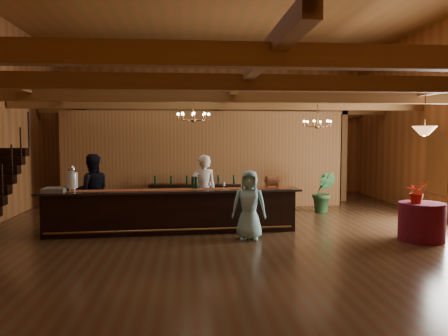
{
  "coord_description": "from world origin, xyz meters",
  "views": [
    {
      "loc": [
        -1.05,
        -10.56,
        2.25
      ],
      "look_at": [
        -0.1,
        0.56,
        1.47
      ],
      "focal_mm": 35.0,
      "sensor_mm": 36.0,
      "label": 1
    }
  ],
  "objects": [
    {
      "name": "floor",
      "position": [
        0.0,
        0.0,
        0.0
      ],
      "size": [
        14.0,
        14.0,
        0.0
      ],
      "primitive_type": "plane",
      "color": "#452816",
      "rests_on": "ground"
    },
    {
      "name": "ceiling",
      "position": [
        0.0,
        0.0,
        5.5
      ],
      "size": [
        14.0,
        14.0,
        0.0
      ],
      "primitive_type": "plane",
      "rotation": [
        3.14,
        0.0,
        0.0
      ],
      "color": "brown",
      "rests_on": "wall_back"
    },
    {
      "name": "wall_back",
      "position": [
        0.0,
        7.0,
        2.75
      ],
      "size": [
        12.0,
        0.1,
        5.5
      ],
      "primitive_type": "cube",
      "color": "#AA6D3C",
      "rests_on": "floor"
    },
    {
      "name": "wall_front",
      "position": [
        0.0,
        -7.0,
        2.75
      ],
      "size": [
        12.0,
        0.1,
        5.5
      ],
      "primitive_type": "cube",
      "color": "#AA6D3C",
      "rests_on": "floor"
    },
    {
      "name": "beam_grid",
      "position": [
        0.0,
        0.51,
        3.24
      ],
      "size": [
        11.9,
        13.9,
        0.39
      ],
      "color": "brown",
      "rests_on": "wall_left"
    },
    {
      "name": "support_posts",
      "position": [
        0.0,
        -0.5,
        1.6
      ],
      "size": [
        9.2,
        10.2,
        3.2
      ],
      "color": "brown",
      "rests_on": "floor"
    },
    {
      "name": "partition_wall",
      "position": [
        -0.5,
        3.5,
        1.55
      ],
      "size": [
        9.0,
        0.18,
        3.1
      ],
      "primitive_type": "cube",
      "color": "brown",
      "rests_on": "floor"
    },
    {
      "name": "window_right_back",
      "position": [
        5.95,
        1.0,
        1.55
      ],
      "size": [
        0.12,
        1.05,
        1.75
      ],
      "primitive_type": "cube",
      "color": "white",
      "rests_on": "wall_right"
    },
    {
      "name": "backroom_boxes",
      "position": [
        -0.29,
        5.5,
        0.53
      ],
      "size": [
        4.1,
        0.6,
        1.1
      ],
      "color": "black",
      "rests_on": "floor"
    },
    {
      "name": "tasting_bar",
      "position": [
        -1.39,
        -0.26,
        0.52
      ],
      "size": [
        6.16,
        1.12,
        1.03
      ],
      "rotation": [
        0.0,
        0.0,
        0.06
      ],
      "color": "black",
      "rests_on": "floor"
    },
    {
      "name": "beverage_dispenser",
      "position": [
        -3.68,
        -0.34,
        1.31
      ],
      "size": [
        0.26,
        0.26,
        0.6
      ],
      "color": "silver",
      "rests_on": "tasting_bar"
    },
    {
      "name": "glass_rack_tray",
      "position": [
        -4.03,
        -0.45,
        1.07
      ],
      "size": [
        0.5,
        0.5,
        0.1
      ],
      "primitive_type": "cube",
      "color": "gray",
      "rests_on": "tasting_bar"
    },
    {
      "name": "raffle_drum",
      "position": [
        1.01,
        -0.18,
        1.2
      ],
      "size": [
        0.34,
        0.24,
        0.3
      ],
      "color": "#A0562B",
      "rests_on": "tasting_bar"
    },
    {
      "name": "bar_bottle_0",
      "position": [
        -0.9,
        -0.12,
        1.17
      ],
      "size": [
        0.07,
        0.07,
        0.3
      ],
      "primitive_type": "cylinder",
      "color": "black",
      "rests_on": "tasting_bar"
    },
    {
      "name": "bar_bottle_1",
      "position": [
        -0.82,
        -0.11,
        1.17
      ],
      "size": [
        0.07,
        0.07,
        0.3
      ],
      "primitive_type": "cylinder",
      "color": "black",
      "rests_on": "tasting_bar"
    },
    {
      "name": "backbar_shelf",
      "position": [
        -0.8,
        2.95,
        0.4
      ],
      "size": [
        2.88,
        0.85,
        0.8
      ],
      "primitive_type": "cube",
      "rotation": [
        0.0,
        0.0,
        -0.15
      ],
      "color": "black",
      "rests_on": "floor"
    },
    {
      "name": "round_table",
      "position": [
        4.06,
        -1.55,
        0.42
      ],
      "size": [
        0.97,
        0.97,
        0.84
      ],
      "primitive_type": "cylinder",
      "color": "maroon",
      "rests_on": "floor"
    },
    {
      "name": "chandelier_left",
      "position": [
        -0.88,
        0.43,
        2.78
      ],
      "size": [
        0.8,
        0.8,
        0.57
      ],
      "color": "#A8743E",
      "rests_on": "beam_grid"
    },
    {
      "name": "chandelier_right",
      "position": [
        2.64,
        1.56,
        2.66
      ],
      "size": [
        0.8,
        0.8,
        0.7
      ],
      "color": "#A8743E",
      "rests_on": "beam_grid"
    },
    {
      "name": "pendant_lamp",
      "position": [
        4.06,
        -1.55,
        2.4
      ],
      "size": [
        0.52,
        0.52,
        0.9
      ],
      "color": "#A8743E",
      "rests_on": "beam_grid"
    },
    {
      "name": "bartender",
      "position": [
        -0.63,
        0.39,
        0.91
      ],
      "size": [
        0.72,
        0.53,
        1.82
      ],
      "primitive_type": "imported",
      "rotation": [
        0.0,
        0.0,
        3.3
      ],
      "color": "white",
      "rests_on": "floor"
    },
    {
      "name": "staff_second",
      "position": [
        -3.42,
        0.53,
        0.92
      ],
      "size": [
        1.05,
        0.91,
        1.85
      ],
      "primitive_type": "imported",
      "rotation": [
        0.0,
        0.0,
        3.41
      ],
      "color": "black",
      "rests_on": "floor"
    },
    {
      "name": "guest",
      "position": [
        0.32,
        -1.12,
        0.77
      ],
      "size": [
        0.83,
        0.62,
        1.54
      ],
      "primitive_type": "imported",
      "rotation": [
        0.0,
        0.0,
        -0.19
      ],
      "color": "#8FD0D6",
      "rests_on": "floor"
    },
    {
      "name": "floor_plant",
      "position": [
        3.05,
        2.16,
        0.62
      ],
      "size": [
        0.82,
        0.74,
        1.24
      ],
      "primitive_type": "imported",
      "rotation": [
        0.0,
        0.0,
        -0.33
      ],
      "color": "#275428",
      "rests_on": "floor"
    },
    {
      "name": "table_flowers",
      "position": [
        3.92,
        -1.57,
        1.09
      ],
      "size": [
        0.54,
        0.5,
        0.5
      ],
      "primitive_type": "imported",
      "rotation": [
        0.0,
        0.0,
        0.29
      ],
      "color": "#B61B06",
      "rests_on": "round_table"
    },
    {
      "name": "table_vase",
      "position": [
        3.91,
        -1.5,
        1.0
      ],
      "size": [
        0.19,
        0.19,
        0.32
      ],
      "primitive_type": "imported",
      "rotation": [
        0.0,
        0.0,
        0.21
      ],
      "color": "#A8743E",
      "rests_on": "round_table"
    }
  ]
}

